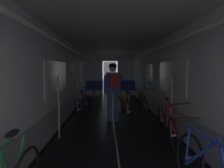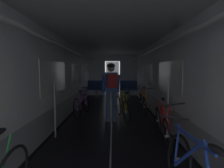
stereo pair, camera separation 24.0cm
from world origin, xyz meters
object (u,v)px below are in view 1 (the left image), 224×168
bench_seat_far_left (94,87)px  bicycle_orange (144,102)px  bicycle_red (167,124)px  bench_seat_far_right (127,87)px  person_cyclist_aisle (113,86)px  bicycle_purple (83,105)px  bicycle_yellow_in_aisle (124,107)px

bench_seat_far_left → bicycle_orange: bicycle_orange is taller
bicycle_red → bench_seat_far_right: bearing=91.7°
bench_seat_far_left → person_cyclist_aisle: size_ratio=0.57×
bench_seat_far_right → bicycle_purple: 4.43m
bicycle_red → bicycle_yellow_in_aisle: 1.99m
bicycle_purple → person_cyclist_aisle: person_cyclist_aisle is taller
bench_seat_far_right → bicycle_red: size_ratio=0.58×
bicycle_yellow_in_aisle → person_cyclist_aisle: bearing=-141.5°
bench_seat_far_left → bench_seat_far_right: same height
person_cyclist_aisle → bicycle_yellow_in_aisle: person_cyclist_aisle is taller
bicycle_orange → bench_seat_far_right: bearing=93.4°
bench_seat_far_left → bicycle_purple: (-0.10, -4.00, -0.19)m
bicycle_orange → person_cyclist_aisle: size_ratio=0.98×
bench_seat_far_right → bicycle_yellow_in_aisle: bench_seat_far_right is taller
bicycle_orange → person_cyclist_aisle: person_cyclist_aisle is taller
bicycle_orange → person_cyclist_aisle: 1.71m
bench_seat_far_right → bicycle_yellow_in_aisle: 4.46m
bicycle_orange → bicycle_yellow_in_aisle: size_ratio=1.01×
bench_seat_far_left → bicycle_orange: bearing=-60.8°
bicycle_yellow_in_aisle → bicycle_orange: bearing=45.7°
bench_seat_far_right → bicycle_red: (0.19, -6.26, -0.19)m
person_cyclist_aisle → bicycle_orange: bearing=43.7°
bicycle_purple → bicycle_orange: same height
person_cyclist_aisle → bicycle_yellow_in_aisle: (0.34, 0.27, -0.69)m
bench_seat_far_left → bicycle_purple: same height
bicycle_red → person_cyclist_aisle: (-1.10, 1.57, 0.69)m
person_cyclist_aisle → bench_seat_far_left: bearing=100.7°
bench_seat_far_right → bicycle_orange: bearing=-86.6°
bench_seat_far_left → bicycle_yellow_in_aisle: bench_seat_far_left is taller
bicycle_yellow_in_aisle → bench_seat_far_right: bearing=82.6°
bench_seat_far_left → bicycle_yellow_in_aisle: 4.59m
bicycle_purple → bicycle_orange: 2.15m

